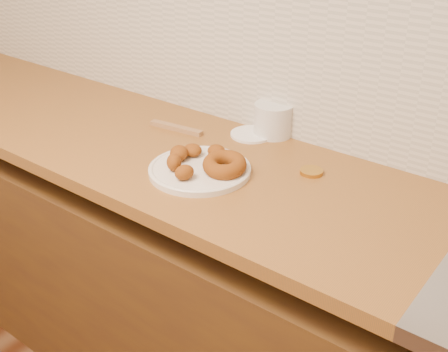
% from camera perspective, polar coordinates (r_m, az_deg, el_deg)
% --- Properties ---
extents(base_cabinet, '(3.60, 0.60, 0.77)m').
position_cam_1_polar(base_cabinet, '(1.81, 3.46, -14.96)').
color(base_cabinet, '#513311').
rests_on(base_cabinet, floor).
extents(butcher_block, '(2.30, 0.62, 0.04)m').
position_cam_1_polar(butcher_block, '(1.92, -12.37, 4.63)').
color(butcher_block, brown).
rests_on(butcher_block, base_cabinet).
extents(backsplash, '(3.60, 0.02, 0.60)m').
position_cam_1_polar(backsplash, '(1.64, 10.37, 12.75)').
color(backsplash, beige).
rests_on(backsplash, wall_back).
extents(donut_plate, '(0.28, 0.28, 0.02)m').
position_cam_1_polar(donut_plate, '(1.55, -2.48, 0.62)').
color(donut_plate, silver).
rests_on(donut_plate, butcher_block).
extents(ring_donut, '(0.17, 0.17, 0.05)m').
position_cam_1_polar(ring_donut, '(1.51, 0.03, 1.19)').
color(ring_donut, '#783E07').
rests_on(ring_donut, donut_plate).
extents(fried_dough_chunks, '(0.15, 0.21, 0.05)m').
position_cam_1_polar(fried_dough_chunks, '(1.55, -3.61, 1.91)').
color(fried_dough_chunks, '#783E07').
rests_on(fried_dough_chunks, donut_plate).
extents(plastic_tub, '(0.15, 0.15, 0.10)m').
position_cam_1_polar(plastic_tub, '(1.77, 5.05, 5.74)').
color(plastic_tub, silver).
rests_on(plastic_tub, butcher_block).
extents(tub_lid, '(0.15, 0.15, 0.01)m').
position_cam_1_polar(tub_lid, '(1.78, 2.83, 4.25)').
color(tub_lid, white).
rests_on(tub_lid, butcher_block).
extents(brass_jar_lid, '(0.08, 0.08, 0.01)m').
position_cam_1_polar(brass_jar_lid, '(1.56, 8.86, 0.44)').
color(brass_jar_lid, '#BE8A2F').
rests_on(brass_jar_lid, butcher_block).
extents(wooden_utensil, '(0.19, 0.05, 0.01)m').
position_cam_1_polar(wooden_utensil, '(1.82, -4.88, 4.89)').
color(wooden_utensil, olive).
rests_on(wooden_utensil, butcher_block).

